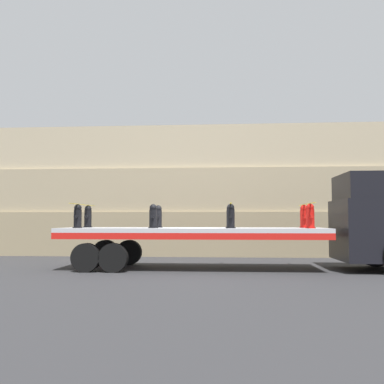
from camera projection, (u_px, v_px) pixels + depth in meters
The scene contains 15 objects.
ground_plane at pixel (193, 269), 14.07m from camera, with size 120.00×120.00×0.00m, color #2D2D30.
rock_cliff at pixel (202, 192), 20.39m from camera, with size 60.00×3.30×5.91m.
truck_cab at pixel (375, 222), 13.75m from camera, with size 2.28×2.58×3.09m.
flatbed_trailer at pixel (173, 236), 14.19m from camera, with size 8.66×2.51×1.35m.
fire_hydrant_black_near_0 at pixel (78, 217), 13.93m from camera, with size 0.32×0.47×0.77m.
fire_hydrant_black_far_0 at pixel (88, 217), 14.99m from camera, with size 0.32×0.47×0.77m.
fire_hydrant_black_near_1 at pixel (153, 216), 13.75m from camera, with size 0.32×0.47×0.77m.
fire_hydrant_black_far_1 at pixel (158, 217), 14.81m from camera, with size 0.32×0.47×0.77m.
fire_hydrant_black_near_2 at pixel (231, 216), 13.57m from camera, with size 0.32×0.47×0.77m.
fire_hydrant_black_far_2 at pixel (230, 217), 14.62m from camera, with size 0.32×0.47×0.77m.
fire_hydrant_red_near_3 at pixel (310, 216), 13.39m from camera, with size 0.32×0.47×0.77m.
fire_hydrant_red_far_3 at pixel (304, 217), 14.44m from camera, with size 0.32×0.47×0.77m.
cargo_strap_rear at pixel (83, 205), 14.49m from camera, with size 0.05×2.60×0.01m.
cargo_strap_middle at pixel (230, 204), 14.13m from camera, with size 0.05×2.60×0.01m.
cargo_strap_front at pixel (307, 204), 13.94m from camera, with size 0.05×2.60×0.01m.
Camera 1 is at (1.01, -14.18, 1.60)m, focal length 40.00 mm.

